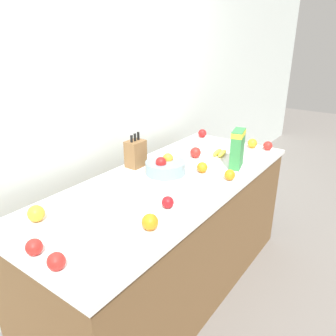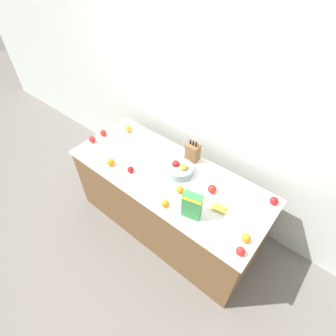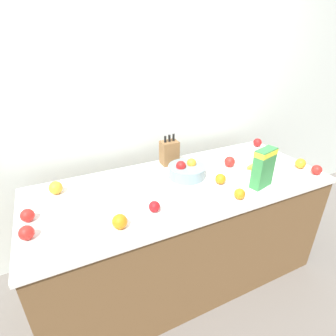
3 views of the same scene
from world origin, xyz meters
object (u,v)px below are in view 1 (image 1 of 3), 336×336
orange_front_center (252,143)px  orange_back_center (36,213)px  apple_rear (195,152)px  apple_rightmost (202,133)px  orange_mid_left (230,175)px  orange_front_right (150,222)px  banana_bunch (220,153)px  knife_block (136,153)px  apple_leftmost (34,247)px  apple_near_bananas (268,146)px  apple_by_knife_block (56,261)px  orange_mid_right (202,167)px  cereal_box (237,147)px  apple_middle (168,202)px  fruit_bowl (165,167)px

orange_front_center → orange_back_center: (-1.76, 0.43, 0.00)m
apple_rear → orange_front_center: bearing=-28.7°
apple_rightmost → orange_mid_left: bearing=-138.9°
orange_front_center → orange_front_right: bearing=-176.5°
banana_bunch → orange_front_right: (-1.16, -0.23, 0.02)m
knife_block → apple_leftmost: knife_block is taller
apple_near_bananas → orange_mid_left: 0.73m
orange_mid_left → knife_block: bearing=105.1°
apple_rear → apple_by_knife_block: (-1.45, -0.23, -0.00)m
apple_leftmost → apple_near_bananas: size_ratio=1.01×
apple_rear → apple_near_bananas: size_ratio=1.13×
knife_block → apple_near_bananas: 1.12m
orange_mid_right → cereal_box: bearing=-32.0°
banana_bunch → orange_mid_right: size_ratio=2.25×
banana_bunch → apple_middle: 0.94m
apple_by_knife_block → orange_front_center: bearing=-0.9°
orange_mid_right → banana_bunch: bearing=9.6°
orange_back_center → apple_rightmost: bearing=2.3°
apple_rightmost → orange_mid_right: bearing=-149.5°
knife_block → banana_bunch: knife_block is taller
knife_block → orange_mid_right: bearing=-67.9°
fruit_bowl → apple_rightmost: 0.92m
cereal_box → apple_near_bananas: size_ratio=3.69×
apple_near_bananas → orange_front_center: bearing=100.3°
orange_mid_left → apple_leftmost: bearing=164.7°
fruit_bowl → orange_back_center: (-0.89, 0.16, -0.00)m
apple_near_bananas → orange_mid_left: (-0.73, -0.02, -0.00)m
knife_block → apple_leftmost: bearing=-162.5°
banana_bunch → apple_leftmost: (-1.60, 0.06, 0.02)m
banana_bunch → apple_rear: bearing=141.0°
cereal_box → orange_mid_left: size_ratio=3.85×
apple_leftmost → orange_mid_left: (1.21, -0.33, -0.00)m
apple_rightmost → orange_front_center: bearing=-92.3°
apple_middle → apple_near_bananas: (1.28, -0.09, 0.00)m
banana_bunch → apple_rightmost: 0.50m
apple_leftmost → orange_mid_right: 1.22m
apple_near_bananas → apple_by_knife_block: bearing=175.4°
apple_near_bananas → orange_back_center: orange_back_center is taller
apple_rear → orange_back_center: orange_back_center is taller
apple_near_bananas → apple_rear: bearing=142.4°
orange_mid_left → apple_by_knife_block: bearing=172.0°
apple_rear → orange_front_right: size_ratio=1.00×
banana_bunch → apple_by_knife_block: (-1.61, -0.10, 0.02)m
apple_near_bananas → orange_mid_left: bearing=-178.8°
orange_mid_left → orange_front_center: bearing=11.2°
apple_middle → apple_leftmost: size_ratio=0.91×
banana_bunch → orange_front_right: size_ratio=2.01×
cereal_box → apple_by_knife_block: bearing=161.7°
orange_front_right → apple_leftmost: bearing=147.9°
apple_by_knife_block → orange_mid_left: apple_by_knife_block is taller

